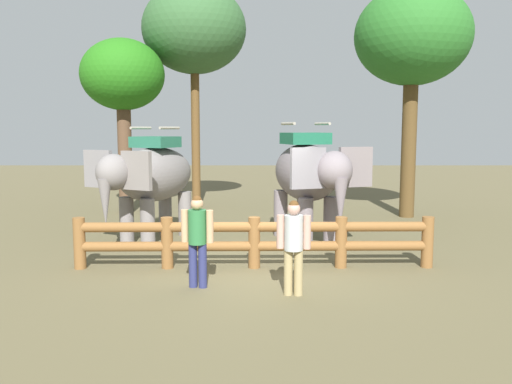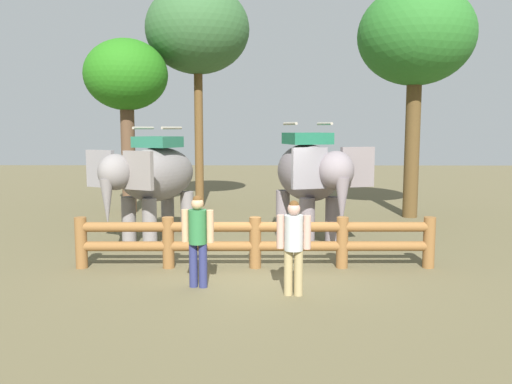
{
  "view_description": "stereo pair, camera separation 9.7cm",
  "coord_description": "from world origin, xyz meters",
  "px_view_note": "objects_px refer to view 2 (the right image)",
  "views": [
    {
      "loc": [
        0.04,
        -10.53,
        2.85
      ],
      "look_at": [
        0.0,
        1.41,
        1.4
      ],
      "focal_mm": 37.16,
      "sensor_mm": 36.0,
      "label": 1
    },
    {
      "loc": [
        0.13,
        -10.53,
        2.85
      ],
      "look_at": [
        0.0,
        1.41,
        1.4
      ],
      "focal_mm": 37.16,
      "sensor_mm": 36.0,
      "label": 2
    }
  ],
  "objects_px": {
    "tree_far_left": "(416,38)",
    "tree_far_right": "(126,78)",
    "elephant_near_left": "(153,177)",
    "tourist_woman_in_black": "(198,234)",
    "tourist_man_in_blue": "(294,241)",
    "tree_back_center": "(198,31)",
    "elephant_center": "(311,176)",
    "log_fence": "(255,239)"
  },
  "relations": [
    {
      "from": "tree_far_left",
      "to": "tree_back_center",
      "type": "relative_size",
      "value": 0.92
    },
    {
      "from": "tourist_woman_in_black",
      "to": "tree_back_center",
      "type": "xyz_separation_m",
      "value": [
        -1.13,
        9.9,
        5.29
      ]
    },
    {
      "from": "tourist_woman_in_black",
      "to": "tree_back_center",
      "type": "relative_size",
      "value": 0.21
    },
    {
      "from": "tourist_woman_in_black",
      "to": "tree_far_left",
      "type": "distance_m",
      "value": 10.7
    },
    {
      "from": "log_fence",
      "to": "tree_far_right",
      "type": "height_order",
      "value": "tree_far_right"
    },
    {
      "from": "elephant_near_left",
      "to": "tourist_woman_in_black",
      "type": "height_order",
      "value": "elephant_near_left"
    },
    {
      "from": "elephant_near_left",
      "to": "tourist_woman_in_black",
      "type": "distance_m",
      "value": 4.31
    },
    {
      "from": "elephant_center",
      "to": "tree_far_right",
      "type": "bearing_deg",
      "value": 140.26
    },
    {
      "from": "tree_back_center",
      "to": "tree_far_right",
      "type": "height_order",
      "value": "tree_back_center"
    },
    {
      "from": "tree_far_right",
      "to": "elephant_near_left",
      "type": "bearing_deg",
      "value": -68.91
    },
    {
      "from": "elephant_center",
      "to": "tourist_woman_in_black",
      "type": "bearing_deg",
      "value": -121.97
    },
    {
      "from": "log_fence",
      "to": "tree_far_left",
      "type": "distance_m",
      "value": 9.4
    },
    {
      "from": "log_fence",
      "to": "tree_far_right",
      "type": "bearing_deg",
      "value": 121.35
    },
    {
      "from": "tree_far_left",
      "to": "elephant_center",
      "type": "bearing_deg",
      "value": -132.63
    },
    {
      "from": "tourist_woman_in_black",
      "to": "tourist_man_in_blue",
      "type": "height_order",
      "value": "tourist_woman_in_black"
    },
    {
      "from": "tourist_man_in_blue",
      "to": "tree_far_left",
      "type": "bearing_deg",
      "value": 62.38
    },
    {
      "from": "tree_back_center",
      "to": "tree_far_left",
      "type": "bearing_deg",
      "value": -17.97
    },
    {
      "from": "tourist_woman_in_black",
      "to": "tree_far_right",
      "type": "bearing_deg",
      "value": 111.52
    },
    {
      "from": "tourist_woman_in_black",
      "to": "tree_far_right",
      "type": "xyz_separation_m",
      "value": [
        -3.35,
        8.49,
        3.51
      ]
    },
    {
      "from": "tourist_woman_in_black",
      "to": "elephant_center",
      "type": "bearing_deg",
      "value": 58.03
    },
    {
      "from": "elephant_center",
      "to": "tree_far_right",
      "type": "xyz_separation_m",
      "value": [
        -5.69,
        4.73,
        2.8
      ]
    },
    {
      "from": "tree_back_center",
      "to": "elephant_near_left",
      "type": "bearing_deg",
      "value": -94.45
    },
    {
      "from": "tree_far_left",
      "to": "tree_far_right",
      "type": "distance_m",
      "value": 9.36
    },
    {
      "from": "tree_far_right",
      "to": "tourist_man_in_blue",
      "type": "bearing_deg",
      "value": -60.63
    },
    {
      "from": "log_fence",
      "to": "tree_far_left",
      "type": "bearing_deg",
      "value": 52.08
    },
    {
      "from": "elephant_center",
      "to": "tree_back_center",
      "type": "height_order",
      "value": "tree_back_center"
    },
    {
      "from": "tree_back_center",
      "to": "tree_far_right",
      "type": "relative_size",
      "value": 1.36
    },
    {
      "from": "tourist_man_in_blue",
      "to": "tree_far_right",
      "type": "bearing_deg",
      "value": 119.37
    },
    {
      "from": "tree_back_center",
      "to": "tourist_man_in_blue",
      "type": "bearing_deg",
      "value": -74.8
    },
    {
      "from": "tourist_woman_in_black",
      "to": "tree_far_left",
      "type": "bearing_deg",
      "value": 52.24
    },
    {
      "from": "tree_far_right",
      "to": "tree_far_left",
      "type": "bearing_deg",
      "value": -5.34
    },
    {
      "from": "tree_far_right",
      "to": "tourist_woman_in_black",
      "type": "bearing_deg",
      "value": -68.48
    },
    {
      "from": "elephant_center",
      "to": "tree_back_center",
      "type": "xyz_separation_m",
      "value": [
        -3.48,
        6.15,
        4.58
      ]
    },
    {
      "from": "log_fence",
      "to": "tourist_man_in_blue",
      "type": "relative_size",
      "value": 4.48
    },
    {
      "from": "log_fence",
      "to": "tourist_woman_in_black",
      "type": "bearing_deg",
      "value": -127.01
    },
    {
      "from": "elephant_center",
      "to": "tourist_woman_in_black",
      "type": "relative_size",
      "value": 2.14
    },
    {
      "from": "tree_back_center",
      "to": "log_fence",
      "type": "bearing_deg",
      "value": -75.98
    },
    {
      "from": "elephant_center",
      "to": "log_fence",
      "type": "bearing_deg",
      "value": -118.92
    },
    {
      "from": "elephant_near_left",
      "to": "elephant_center",
      "type": "xyz_separation_m",
      "value": [
        3.94,
        -0.19,
        0.06
      ]
    },
    {
      "from": "elephant_center",
      "to": "tourist_man_in_blue",
      "type": "relative_size",
      "value": 2.18
    },
    {
      "from": "elephant_center",
      "to": "tree_far_right",
      "type": "distance_m",
      "value": 7.91
    },
    {
      "from": "tourist_woman_in_black",
      "to": "tourist_man_in_blue",
      "type": "distance_m",
      "value": 1.74
    }
  ]
}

